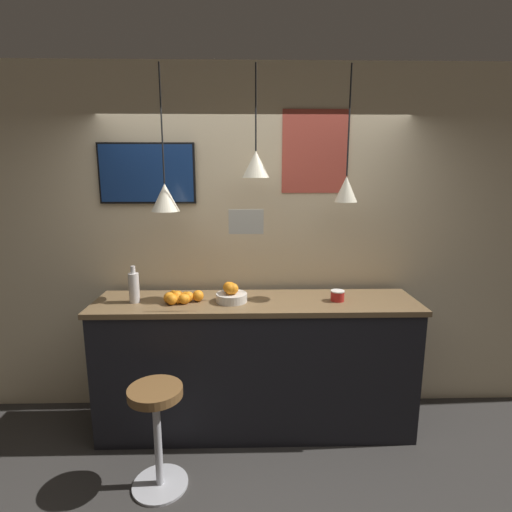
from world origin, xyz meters
The scene contains 14 objects.
ground_plane centered at (0.00, 0.00, 0.00)m, with size 14.00×14.00×0.00m, color #33302D.
back_wall centered at (0.00, 1.12, 1.45)m, with size 8.00×0.06×2.90m.
service_counter centered at (0.00, 0.72, 0.54)m, with size 2.49×0.58×1.08m.
bar_stool centered at (-0.65, 0.09, 0.49)m, with size 0.37×0.37×0.71m.
fruit_bowl centered at (-0.19, 0.70, 1.15)m, with size 0.24×0.24×0.15m.
orange_pile centered at (-0.57, 0.69, 1.12)m, with size 0.30×0.22×0.09m.
juice_bottle centered at (-0.92, 0.70, 1.20)m, with size 0.08×0.08×0.28m.
spread_jar centered at (0.63, 0.70, 1.12)m, with size 0.11×0.11×0.08m.
pendant_lamp_left centered at (-0.67, 0.77, 1.87)m, with size 0.21×0.21×1.04m.
pendant_lamp_middle centered at (0.00, 0.77, 2.11)m, with size 0.20×0.20×0.79m.
pendant_lamp_right centered at (0.67, 0.77, 1.94)m, with size 0.17×0.17×0.97m.
mounted_tv centered at (-0.87, 1.06, 2.04)m, with size 0.77×0.04×0.48m.
hanging_menu_board centered at (-0.07, 0.51, 1.72)m, with size 0.24×0.01×0.17m.
wall_poster centered at (0.49, 1.08, 2.21)m, with size 0.54×0.01×0.65m.
Camera 1 is at (-0.07, -2.22, 2.04)m, focal length 28.00 mm.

